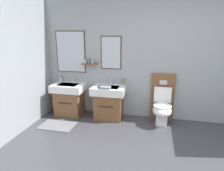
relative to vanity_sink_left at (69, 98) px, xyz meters
The scene contains 10 objects.
wall_back 2.29m from the vanity_sink_left, ahead, with size 5.50×0.27×2.66m.
bath_mat 0.72m from the vanity_sink_left, 90.00° to the right, with size 0.68×0.44×0.01m, color slate.
vanity_sink_left is the anchor object (origin of this frame).
tap_on_left_sink 0.44m from the vanity_sink_left, 90.00° to the left, with size 0.03×0.13×0.11m.
vanity_sink_right 0.92m from the vanity_sink_left, ahead, with size 0.70×0.53×0.71m.
tap_on_right_sink 1.02m from the vanity_sink_left, 12.02° to the left, with size 0.03×0.13×0.11m.
toilet 2.04m from the vanity_sink_left, ahead, with size 0.48×0.62×1.00m.
toothbrush_cup 0.51m from the vanity_sink_left, 145.69° to the left, with size 0.07×0.07×0.21m.
soap_dispenser 1.28m from the vanity_sink_left, ahead, with size 0.06×0.06×0.18m.
folded_hand_towel 0.96m from the vanity_sink_left, 10.44° to the right, with size 0.22×0.16×0.04m, color gray.
Camera 1 is at (-0.25, -1.97, 1.82)m, focal length 31.02 mm.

